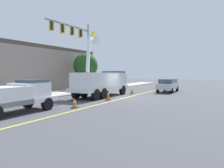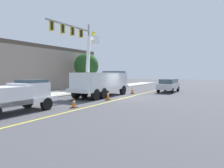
{
  "view_description": "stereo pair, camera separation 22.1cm",
  "coord_description": "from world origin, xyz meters",
  "px_view_note": "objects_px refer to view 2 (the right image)",
  "views": [
    {
      "loc": [
        -19.77,
        -7.99,
        2.56
      ],
      "look_at": [
        -1.03,
        1.08,
        1.4
      ],
      "focal_mm": 34.06,
      "sensor_mm": 36.0,
      "label": 1
    },
    {
      "loc": [
        -19.68,
        -8.19,
        2.56
      ],
      "look_at": [
        -1.03,
        1.08,
        1.4
      ],
      "focal_mm": 34.06,
      "sensor_mm": 36.0,
      "label": 2
    }
  ],
  "objects_px": {
    "traffic_cone_mid_rear": "(108,95)",
    "traffic_cone_trailing": "(132,90)",
    "traffic_cone_mid_front": "(74,103)",
    "utility_bucket_truck": "(102,81)",
    "passing_minivan": "(169,85)",
    "service_pickup_truck": "(12,96)",
    "traffic_signal_mast": "(77,41)"
  },
  "relations": [
    {
      "from": "service_pickup_truck",
      "to": "passing_minivan",
      "type": "xyz_separation_m",
      "value": [
        18.75,
        -5.73,
        -0.15
      ]
    },
    {
      "from": "service_pickup_truck",
      "to": "traffic_cone_mid_rear",
      "type": "height_order",
      "value": "service_pickup_truck"
    },
    {
      "from": "utility_bucket_truck",
      "to": "traffic_cone_mid_rear",
      "type": "bearing_deg",
      "value": -139.82
    },
    {
      "from": "passing_minivan",
      "to": "traffic_cone_trailing",
      "type": "xyz_separation_m",
      "value": [
        -3.96,
        3.46,
        -0.56
      ]
    },
    {
      "from": "traffic_cone_mid_rear",
      "to": "utility_bucket_truck",
      "type": "bearing_deg",
      "value": 40.18
    },
    {
      "from": "service_pickup_truck",
      "to": "traffic_cone_mid_rear",
      "type": "xyz_separation_m",
      "value": [
        8.33,
        -2.34,
        -0.69
      ]
    },
    {
      "from": "service_pickup_truck",
      "to": "traffic_cone_mid_front",
      "type": "relative_size",
      "value": 7.93
    },
    {
      "from": "utility_bucket_truck",
      "to": "service_pickup_truck",
      "type": "xyz_separation_m",
      "value": [
        -10.61,
        0.42,
        -0.5
      ]
    },
    {
      "from": "traffic_cone_mid_rear",
      "to": "service_pickup_truck",
      "type": "bearing_deg",
      "value": 164.28
    },
    {
      "from": "passing_minivan",
      "to": "traffic_cone_mid_rear",
      "type": "bearing_deg",
      "value": 162.0
    },
    {
      "from": "utility_bucket_truck",
      "to": "service_pickup_truck",
      "type": "relative_size",
      "value": 1.46
    },
    {
      "from": "traffic_cone_mid_front",
      "to": "traffic_cone_mid_rear",
      "type": "bearing_deg",
      "value": -2.77
    },
    {
      "from": "traffic_cone_mid_front",
      "to": "traffic_signal_mast",
      "type": "height_order",
      "value": "traffic_signal_mast"
    },
    {
      "from": "traffic_cone_mid_front",
      "to": "traffic_cone_trailing",
      "type": "height_order",
      "value": "traffic_cone_trailing"
    },
    {
      "from": "traffic_cone_mid_rear",
      "to": "traffic_cone_trailing",
      "type": "xyz_separation_m",
      "value": [
        6.46,
        0.08,
        -0.02
      ]
    },
    {
      "from": "utility_bucket_truck",
      "to": "passing_minivan",
      "type": "height_order",
      "value": "utility_bucket_truck"
    },
    {
      "from": "traffic_cone_mid_front",
      "to": "traffic_cone_trailing",
      "type": "relative_size",
      "value": 0.85
    },
    {
      "from": "traffic_cone_mid_front",
      "to": "traffic_cone_mid_rear",
      "type": "distance_m",
      "value": 4.88
    },
    {
      "from": "traffic_cone_mid_front",
      "to": "passing_minivan",
      "type": "bearing_deg",
      "value": -13.32
    },
    {
      "from": "traffic_cone_mid_rear",
      "to": "traffic_cone_trailing",
      "type": "bearing_deg",
      "value": 0.67
    },
    {
      "from": "service_pickup_truck",
      "to": "traffic_signal_mast",
      "type": "bearing_deg",
      "value": 17.48
    },
    {
      "from": "utility_bucket_truck",
      "to": "service_pickup_truck",
      "type": "distance_m",
      "value": 10.63
    },
    {
      "from": "passing_minivan",
      "to": "traffic_cone_mid_rear",
      "type": "distance_m",
      "value": 10.97
    },
    {
      "from": "service_pickup_truck",
      "to": "traffic_signal_mast",
      "type": "relative_size",
      "value": 0.65
    },
    {
      "from": "utility_bucket_truck",
      "to": "traffic_cone_mid_rear",
      "type": "height_order",
      "value": "utility_bucket_truck"
    },
    {
      "from": "utility_bucket_truck",
      "to": "service_pickup_truck",
      "type": "height_order",
      "value": "utility_bucket_truck"
    },
    {
      "from": "traffic_cone_mid_front",
      "to": "traffic_cone_trailing",
      "type": "bearing_deg",
      "value": -0.81
    },
    {
      "from": "passing_minivan",
      "to": "traffic_signal_mast",
      "type": "height_order",
      "value": "traffic_signal_mast"
    },
    {
      "from": "traffic_cone_mid_front",
      "to": "traffic_cone_mid_rear",
      "type": "height_order",
      "value": "traffic_cone_mid_rear"
    },
    {
      "from": "traffic_cone_trailing",
      "to": "traffic_signal_mast",
      "type": "height_order",
      "value": "traffic_signal_mast"
    },
    {
      "from": "utility_bucket_truck",
      "to": "passing_minivan",
      "type": "relative_size",
      "value": 1.7
    },
    {
      "from": "utility_bucket_truck",
      "to": "traffic_signal_mast",
      "type": "distance_m",
      "value": 6.49
    }
  ]
}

